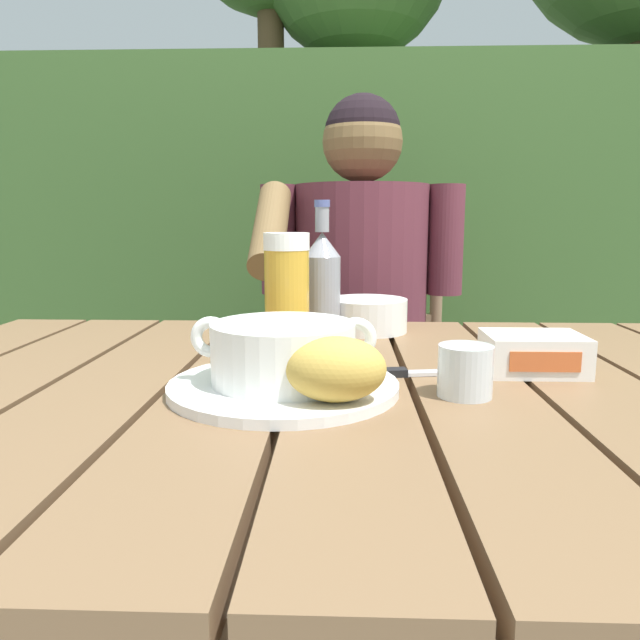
# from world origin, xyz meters

# --- Properties ---
(dining_table) EXTENTS (1.35, 0.90, 0.75)m
(dining_table) POSITION_xyz_m (0.00, 0.00, 0.66)
(dining_table) COLOR brown
(dining_table) RESTS_ON ground_plane
(hedge_backdrop) EXTENTS (3.53, 0.98, 2.57)m
(hedge_backdrop) POSITION_xyz_m (0.20, 1.57, 1.18)
(hedge_backdrop) COLOR #375729
(hedge_backdrop) RESTS_ON ground_plane
(chair_near_diner) EXTENTS (0.50, 0.42, 1.04)m
(chair_near_diner) POSITION_xyz_m (0.04, 0.89, 0.50)
(chair_near_diner) COLOR brown
(chair_near_diner) RESTS_ON ground_plane
(person_eating) EXTENTS (0.48, 0.47, 1.25)m
(person_eating) POSITION_xyz_m (0.03, 0.69, 0.73)
(person_eating) COLOR #5A2733
(person_eating) RESTS_ON ground_plane
(serving_plate) EXTENTS (0.28, 0.28, 0.01)m
(serving_plate) POSITION_xyz_m (-0.08, -0.04, 0.76)
(serving_plate) COLOR white
(serving_plate) RESTS_ON dining_table
(soup_bowl) EXTENTS (0.22, 0.17, 0.08)m
(soup_bowl) POSITION_xyz_m (-0.08, -0.04, 0.80)
(soup_bowl) COLOR white
(soup_bowl) RESTS_ON serving_plate
(bread_roll) EXTENTS (0.11, 0.09, 0.07)m
(bread_roll) POSITION_xyz_m (-0.02, -0.11, 0.80)
(bread_roll) COLOR gold
(bread_roll) RESTS_ON serving_plate
(beer_glass) EXTENTS (0.07, 0.07, 0.18)m
(beer_glass) POSITION_xyz_m (-0.10, 0.22, 0.85)
(beer_glass) COLOR gold
(beer_glass) RESTS_ON dining_table
(beer_bottle) EXTENTS (0.06, 0.06, 0.24)m
(beer_bottle) POSITION_xyz_m (-0.05, 0.29, 0.85)
(beer_bottle) COLOR gray
(beer_bottle) RESTS_ON dining_table
(water_glass_small) EXTENTS (0.06, 0.06, 0.06)m
(water_glass_small) POSITION_xyz_m (0.13, -0.05, 0.79)
(water_glass_small) COLOR silver
(water_glass_small) RESTS_ON dining_table
(butter_tub) EXTENTS (0.13, 0.10, 0.05)m
(butter_tub) POSITION_xyz_m (0.25, 0.06, 0.78)
(butter_tub) COLOR white
(butter_tub) RESTS_ON dining_table
(table_knife) EXTENTS (0.17, 0.04, 0.01)m
(table_knife) POSITION_xyz_m (0.07, 0.04, 0.76)
(table_knife) COLOR silver
(table_knife) RESTS_ON dining_table
(diner_bowl) EXTENTS (0.15, 0.15, 0.06)m
(diner_bowl) POSITION_xyz_m (0.04, 0.35, 0.79)
(diner_bowl) COLOR white
(diner_bowl) RESTS_ON dining_table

